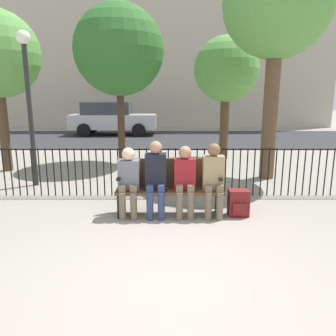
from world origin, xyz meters
name	(u,v)px	position (x,y,z in m)	size (l,w,h in m)	color
ground_plane	(169,280)	(0.00, 0.00, 0.00)	(80.00, 80.00, 0.00)	gray
park_bench	(168,185)	(0.00, 2.05, 0.49)	(1.74, 0.45, 0.92)	#4C331E
seated_person_0	(127,178)	(-0.66, 1.91, 0.64)	(0.34, 0.39, 1.14)	brown
seated_person_1	(154,175)	(-0.22, 1.92, 0.69)	(0.34, 0.39, 1.24)	navy
seated_person_2	(183,178)	(0.25, 1.92, 0.65)	(0.34, 0.39, 1.16)	brown
seated_person_3	(212,176)	(0.71, 1.92, 0.67)	(0.34, 0.39, 1.21)	brown
backpack	(237,203)	(1.13, 1.93, 0.22)	(0.33, 0.27, 0.44)	maroon
fence_railing	(167,168)	(-0.02, 3.05, 0.56)	(9.01, 0.03, 0.95)	black
tree_0	(117,51)	(-1.36, 6.16, 3.13)	(2.45, 2.45, 4.37)	#422D1E
tree_1	(224,70)	(1.71, 6.97, 2.67)	(1.93, 1.93, 3.67)	#4C3823
tree_3	(276,5)	(2.34, 4.48, 3.85)	(2.38, 2.38, 5.10)	brown
lamp_post	(26,84)	(-2.95, 3.82, 2.17)	(0.28, 0.28, 3.23)	black
street_surface	(167,138)	(0.00, 12.00, 0.00)	(24.00, 6.00, 0.01)	#2B2B2D
parked_car_0	(110,118)	(-2.81, 13.24, 0.84)	(4.20, 1.94, 1.62)	#B7B7BC
building_facade	(167,22)	(0.00, 20.00, 6.69)	(20.00, 6.00, 13.38)	#B2A893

